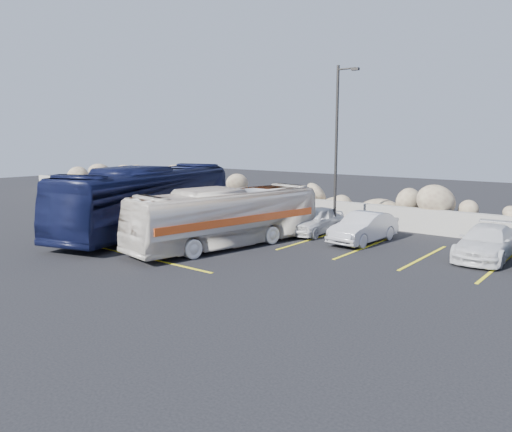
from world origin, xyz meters
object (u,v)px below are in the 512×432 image
Objects in this scene: car_b at (364,228)px; vintage_bus at (227,217)px; lamppost at (337,145)px; car_c at (487,242)px; tour_coach at (148,199)px; car_a at (315,220)px.

vintage_bus is at bearing -130.51° from car_b.
lamppost is 8.23m from car_c.
car_c is (7.27, -1.17, -3.66)m from lamppost.
tour_coach is (-7.30, -5.64, -2.67)m from lamppost.
vintage_bus reaches higher than car_a.
car_b is (2.18, -1.34, -3.63)m from lamppost.
vintage_bus is at bearing -109.84° from lamppost.
car_c is (14.57, 4.46, -0.99)m from tour_coach.
car_a is (-0.58, -0.95, -3.64)m from lamppost.
vintage_bus is 10.41m from car_c.
car_a is at bearing 19.77° from tour_coach.
car_b is at bearing 9.27° from tour_coach.
car_c is at bearing 5.38° from car_b.
lamppost reaches higher than car_b.
tour_coach reaches higher than car_c.
car_b is (4.24, 4.39, -0.60)m from vintage_bus.
tour_coach reaches higher than car_b.
lamppost is at bearing 56.06° from car_a.
lamppost is at bearing 151.89° from car_b.
car_a is at bearing 175.47° from car_b.
car_b reaches higher than car_c.
car_a is at bearing 176.78° from car_c.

